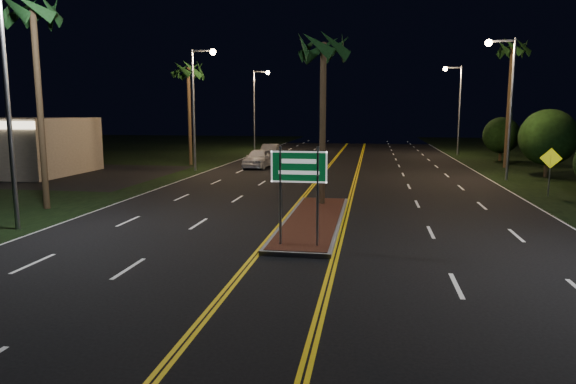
% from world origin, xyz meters
% --- Properties ---
extents(ground, '(120.00, 120.00, 0.00)m').
position_xyz_m(ground, '(0.00, 0.00, 0.00)').
color(ground, black).
rests_on(ground, ground).
extents(median_island, '(2.25, 10.25, 0.17)m').
position_xyz_m(median_island, '(0.00, 7.00, 0.08)').
color(median_island, gray).
rests_on(median_island, ground).
extents(highway_sign, '(1.80, 0.08, 3.20)m').
position_xyz_m(highway_sign, '(0.00, 2.80, 2.40)').
color(highway_sign, gray).
rests_on(highway_sign, ground).
extents(streetlight_left_near, '(1.91, 0.44, 9.00)m').
position_xyz_m(streetlight_left_near, '(-10.61, 4.00, 5.66)').
color(streetlight_left_near, gray).
rests_on(streetlight_left_near, ground).
extents(streetlight_left_mid, '(1.91, 0.44, 9.00)m').
position_xyz_m(streetlight_left_mid, '(-10.61, 24.00, 5.66)').
color(streetlight_left_mid, gray).
rests_on(streetlight_left_mid, ground).
extents(streetlight_left_far, '(1.91, 0.44, 9.00)m').
position_xyz_m(streetlight_left_far, '(-10.61, 44.00, 5.66)').
color(streetlight_left_far, gray).
rests_on(streetlight_left_far, ground).
extents(streetlight_right_mid, '(1.91, 0.44, 9.00)m').
position_xyz_m(streetlight_right_mid, '(10.61, 22.00, 5.66)').
color(streetlight_right_mid, gray).
rests_on(streetlight_right_mid, ground).
extents(streetlight_right_far, '(1.91, 0.44, 9.00)m').
position_xyz_m(streetlight_right_far, '(10.61, 42.00, 5.66)').
color(streetlight_right_far, gray).
rests_on(streetlight_right_far, ground).
extents(palm_median, '(2.40, 2.40, 8.30)m').
position_xyz_m(palm_median, '(0.00, 10.50, 7.28)').
color(palm_median, '#382819').
rests_on(palm_median, ground).
extents(palm_left_near, '(2.40, 2.40, 9.80)m').
position_xyz_m(palm_left_near, '(-12.50, 8.00, 8.68)').
color(palm_left_near, '#382819').
rests_on(palm_left_near, ground).
extents(palm_left_far, '(2.40, 2.40, 8.80)m').
position_xyz_m(palm_left_far, '(-12.80, 28.00, 7.75)').
color(palm_left_far, '#382819').
rests_on(palm_left_far, ground).
extents(palm_right_far, '(2.40, 2.40, 10.30)m').
position_xyz_m(palm_right_far, '(12.80, 30.00, 9.14)').
color(palm_right_far, '#382819').
rests_on(palm_right_far, ground).
extents(shrub_mid, '(3.78, 3.78, 4.62)m').
position_xyz_m(shrub_mid, '(14.00, 24.00, 2.73)').
color(shrub_mid, '#382819').
rests_on(shrub_mid, ground).
extents(shrub_far, '(3.24, 3.24, 3.96)m').
position_xyz_m(shrub_far, '(13.80, 36.00, 2.34)').
color(shrub_far, '#382819').
rests_on(shrub_far, ground).
extents(car_near, '(2.69, 5.47, 1.77)m').
position_xyz_m(car_near, '(-6.66, 26.87, 0.88)').
color(car_near, silver).
rests_on(car_near, ground).
extents(car_far, '(2.20, 4.98, 1.65)m').
position_xyz_m(car_far, '(-7.22, 34.27, 0.83)').
color(car_far, '#AEB0B8').
rests_on(car_far, ground).
extents(warning_sign, '(1.02, 0.38, 2.56)m').
position_xyz_m(warning_sign, '(11.53, 15.48, 1.67)').
color(warning_sign, gray).
rests_on(warning_sign, ground).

